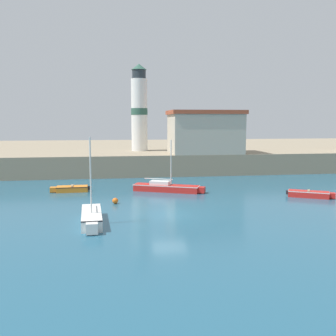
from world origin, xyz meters
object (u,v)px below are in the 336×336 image
Objects in this scene: harbor_shed_mid_row at (205,132)px; dinghy_orange_0 at (71,189)px; sailboat_red_4 at (167,187)px; mooring_buoy at (115,201)px; dinghy_red_1 at (310,194)px; lighthouse at (139,109)px; sailboat_white_3 at (92,217)px.

dinghy_orange_0 is at bearing -144.87° from harbor_shed_mid_row.
dinghy_orange_0 is 0.55× the size of sailboat_red_4.
sailboat_red_4 is 13.91× the size of mooring_buoy.
sailboat_red_4 is (-12.12, 4.77, 0.10)m from dinghy_red_1.
lighthouse is (3.84, 22.57, 8.09)m from mooring_buoy.
lighthouse reaches higher than sailboat_white_3.
sailboat_white_3 is at bearing -161.84° from dinghy_red_1.
mooring_buoy is 0.05× the size of harbor_shed_mid_row.
dinghy_red_1 is at bearing 18.16° from sailboat_white_3.
dinghy_red_1 is 18.76m from harbor_shed_mid_row.
sailboat_white_3 is 0.48× the size of lighthouse.
harbor_shed_mid_row is at bearing -32.94° from lighthouse.
sailboat_red_4 is at bearing -118.60° from harbor_shed_mid_row.
harbor_shed_mid_row is at bearing 60.05° from sailboat_white_3.
mooring_buoy is 0.04× the size of lighthouse.
harbor_shed_mid_row reaches higher than dinghy_orange_0.
sailboat_red_4 reaches higher than mooring_buoy.
mooring_buoy is (-5.02, -4.89, -0.17)m from sailboat_red_4.
dinghy_red_1 reaches higher than mooring_buoy.
dinghy_red_1 is 0.57× the size of sailboat_red_4.
lighthouse is 1.27× the size of harbor_shed_mid_row.
sailboat_white_3 is 30.19m from lighthouse.
harbor_shed_mid_row is at bearing 35.13° from dinghy_orange_0.
sailboat_red_4 is 7.01m from mooring_buoy.
dinghy_orange_0 is at bearing 171.93° from sailboat_red_4.
lighthouse reaches higher than mooring_buoy.
sailboat_red_4 is at bearing 44.22° from mooring_buoy.
sailboat_red_4 is (6.69, 10.93, -0.03)m from sailboat_white_3.
sailboat_white_3 is at bearing -78.75° from dinghy_orange_0.
mooring_buoy is at bearing 74.60° from sailboat_white_3.
harbor_shed_mid_row reaches higher than sailboat_red_4.
lighthouse reaches higher than dinghy_orange_0.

